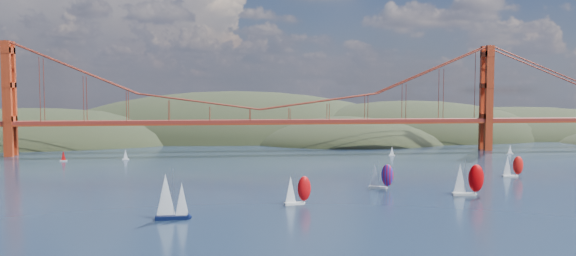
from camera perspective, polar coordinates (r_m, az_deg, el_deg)
The scene contains 11 objects.
headlands at distance 388.48m, azimuth 2.79°, elevation -2.67°, with size 725.00×225.00×96.00m.
bridge at distance 282.87m, azimuth -3.24°, elevation 3.97°, with size 552.00×12.00×55.00m.
sloop_navy at distance 140.96m, azimuth -11.86°, elevation -6.88°, with size 8.11×4.62×12.58m.
racer_0 at distance 155.99m, azimuth 0.93°, elevation -6.27°, with size 7.90×4.28×8.85m.
racer_1 at distance 177.44m, azimuth 17.78°, elevation -4.94°, with size 9.47×4.44×10.69m.
racer_3 at distance 220.89m, azimuth 21.84°, elevation -3.58°, with size 7.64×3.36×8.66m.
racer_rwb at distance 183.30m, azimuth 9.40°, elevation -4.78°, with size 8.04×5.94×9.06m.
distant_boat_2 at distance 269.54m, azimuth -21.85°, elevation -2.65°, with size 3.00×2.00×4.70m.
distant_boat_3 at distance 265.87m, azimuth -16.18°, elevation -2.61°, with size 3.00×2.00×4.70m.
distant_boat_4 at distance 300.52m, azimuth 21.63°, elevation -2.00°, with size 3.00×2.00×4.70m.
distant_boat_8 at distance 275.30m, azimuth 10.52°, elevation -2.31°, with size 3.00×2.00×4.70m.
Camera 1 is at (-19.12, -102.33, 31.57)m, focal length 35.00 mm.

